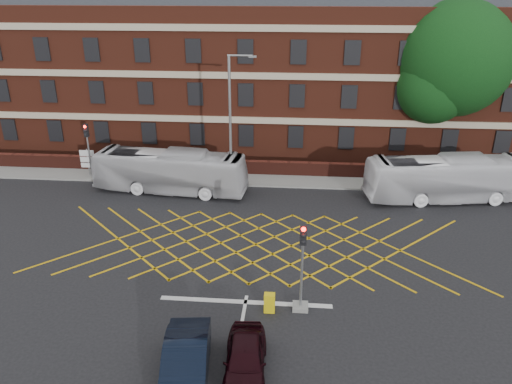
# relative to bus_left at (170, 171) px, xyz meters

# --- Properties ---
(ground) EXTENTS (120.00, 120.00, 0.00)m
(ground) POSITION_rel_bus_left_xyz_m (6.63, -9.23, -1.49)
(ground) COLOR black
(ground) RESTS_ON ground
(victorian_building) EXTENTS (51.00, 12.17, 20.40)m
(victorian_building) POSITION_rel_bus_left_xyz_m (6.88, 12.76, 6.34)
(victorian_building) COLOR #5C2517
(victorian_building) RESTS_ON ground
(boundary_wall) EXTENTS (56.00, 0.50, 1.10)m
(boundary_wall) POSITION_rel_bus_left_xyz_m (6.63, 3.77, -0.94)
(boundary_wall) COLOR #451912
(boundary_wall) RESTS_ON ground
(far_pavement) EXTENTS (60.00, 3.00, 0.12)m
(far_pavement) POSITION_rel_bus_left_xyz_m (6.63, 2.77, -1.43)
(far_pavement) COLOR slate
(far_pavement) RESTS_ON ground
(box_junction_hatching) EXTENTS (8.22, 8.22, 0.02)m
(box_junction_hatching) POSITION_rel_bus_left_xyz_m (6.63, -7.23, -1.48)
(box_junction_hatching) COLOR #CC990C
(box_junction_hatching) RESTS_ON ground
(stop_line) EXTENTS (8.00, 0.30, 0.02)m
(stop_line) POSITION_rel_bus_left_xyz_m (6.63, -12.73, -1.48)
(stop_line) COLOR silver
(stop_line) RESTS_ON ground
(bus_left) EXTENTS (10.91, 3.60, 2.98)m
(bus_left) POSITION_rel_bus_left_xyz_m (0.00, 0.00, 0.00)
(bus_left) COLOR silver
(bus_left) RESTS_ON ground
(bus_right) EXTENTS (11.20, 4.04, 3.05)m
(bus_right) POSITION_rel_bus_left_xyz_m (18.91, 0.15, 0.03)
(bus_right) COLOR white
(bus_right) RESTS_ON ground
(car_navy) EXTENTS (2.19, 4.85, 1.55)m
(car_navy) POSITION_rel_bus_left_xyz_m (4.96, -17.78, -0.72)
(car_navy) COLOR black
(car_navy) RESTS_ON ground
(car_maroon) EXTENTS (1.78, 3.99, 1.33)m
(car_maroon) POSITION_rel_bus_left_xyz_m (7.10, -17.23, -0.83)
(car_maroon) COLOR black
(car_maroon) RESTS_ON ground
(deciduous_tree) EXTENTS (8.75, 8.75, 12.67)m
(deciduous_tree) POSITION_rel_bus_left_xyz_m (20.36, 7.84, 6.20)
(deciduous_tree) COLOR black
(deciduous_tree) RESTS_ON ground
(traffic_light_near) EXTENTS (0.70, 0.70, 4.27)m
(traffic_light_near) POSITION_rel_bus_left_xyz_m (9.16, -13.01, 0.27)
(traffic_light_near) COLOR slate
(traffic_light_near) RESTS_ON ground
(traffic_light_far) EXTENTS (0.70, 0.70, 4.27)m
(traffic_light_far) POSITION_rel_bus_left_xyz_m (-6.42, 1.66, 0.27)
(traffic_light_far) COLOR slate
(traffic_light_far) RESTS_ON ground
(street_lamp) EXTENTS (2.25, 1.00, 9.46)m
(street_lamp) POSITION_rel_bus_left_xyz_m (4.36, 0.06, 1.81)
(street_lamp) COLOR slate
(street_lamp) RESTS_ON ground
(direction_signs) EXTENTS (1.10, 0.16, 2.20)m
(direction_signs) POSITION_rel_bus_left_xyz_m (-6.84, 2.18, -0.11)
(direction_signs) COLOR gray
(direction_signs) RESTS_ON ground
(utility_cabinet) EXTENTS (0.49, 0.35, 0.92)m
(utility_cabinet) POSITION_rel_bus_left_xyz_m (7.78, -13.33, -1.03)
(utility_cabinet) COLOR #DDC10D
(utility_cabinet) RESTS_ON ground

